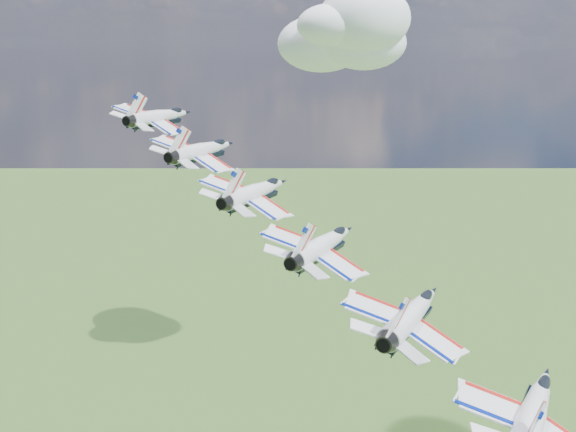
# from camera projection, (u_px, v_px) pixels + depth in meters

# --- Properties ---
(cloud_far) EXTENTS (68.52, 53.83, 26.92)m
(cloud_far) POSITION_uv_depth(u_px,v_px,m) (334.00, 31.00, 308.12)
(cloud_far) COLOR white
(jet_0) EXTENTS (15.09, 17.28, 7.33)m
(jet_0) POSITION_uv_depth(u_px,v_px,m) (161.00, 116.00, 94.13)
(jet_0) COLOR silver
(jet_1) EXTENTS (15.09, 17.28, 7.33)m
(jet_1) POSITION_uv_depth(u_px,v_px,m) (203.00, 150.00, 85.04)
(jet_1) COLOR white
(jet_2) EXTENTS (15.09, 17.28, 7.33)m
(jet_2) POSITION_uv_depth(u_px,v_px,m) (256.00, 191.00, 75.94)
(jet_2) COLOR white
(jet_3) EXTENTS (15.09, 17.28, 7.33)m
(jet_3) POSITION_uv_depth(u_px,v_px,m) (324.00, 244.00, 66.85)
(jet_3) COLOR silver
(jet_4) EXTENTS (15.09, 17.28, 7.33)m
(jet_4) POSITION_uv_depth(u_px,v_px,m) (413.00, 314.00, 57.76)
(jet_4) COLOR white
(jet_5) EXTENTS (15.09, 17.28, 7.33)m
(jet_5) POSITION_uv_depth(u_px,v_px,m) (534.00, 409.00, 48.67)
(jet_5) COLOR white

